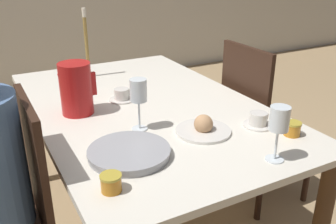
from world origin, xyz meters
The scene contains 13 objects.
dining_table centered at (0.00, 0.00, 0.64)m, with size 1.01×1.61×0.73m.
chair_person_side centered at (-0.69, -0.31, 0.51)m, with size 0.42×0.42×0.97m.
chair_opposite centered at (0.69, -0.06, 0.51)m, with size 0.42×0.42×0.97m.
red_pitcher centered at (-0.31, 0.05, 0.85)m, with size 0.17×0.14×0.24m.
wine_glass_water centered at (-0.14, -0.24, 0.90)m, with size 0.07×0.07×0.22m.
wine_glass_juice centered at (0.18, -0.70, 0.88)m, with size 0.07×0.07×0.20m.
teacup_near_person centered at (0.32, -0.45, 0.76)m, with size 0.13×0.13×0.06m.
teacup_across centered at (-0.08, 0.10, 0.76)m, with size 0.13×0.13×0.06m.
serving_tray centered at (-0.26, -0.43, 0.75)m, with size 0.30×0.30×0.03m.
bread_plate centered at (0.08, -0.39, 0.75)m, with size 0.23×0.23×0.08m.
jam_jar_amber centered at (-0.39, -0.60, 0.77)m, with size 0.07×0.07×0.06m.
jam_jar_red centered at (0.38, -0.58, 0.77)m, with size 0.07×0.07×0.06m.
candlestick_tall centered at (-0.10, 0.56, 0.90)m, with size 0.06×0.06×0.40m.
Camera 1 is at (-0.70, -1.54, 1.41)m, focal length 40.00 mm.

